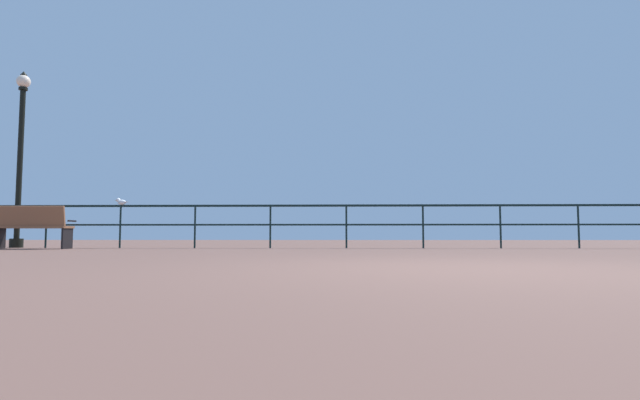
% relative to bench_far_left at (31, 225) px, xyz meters
% --- Properties ---
extents(ground_plane, '(60.00, 60.00, 0.00)m').
position_rel_bench_far_left_xyz_m(ground_plane, '(7.79, -6.29, -0.53)').
color(ground_plane, brown).
extents(pier_railing, '(23.11, 0.05, 1.01)m').
position_rel_bench_far_left_xyz_m(pier_railing, '(7.79, 0.90, 0.22)').
color(pier_railing, black).
rests_on(pier_railing, ground_plane).
extents(bench_far_left, '(1.60, 0.67, 0.93)m').
position_rel_bench_far_left_xyz_m(bench_far_left, '(0.00, 0.00, 0.00)').
color(bench_far_left, brown).
rests_on(bench_far_left, ground_plane).
extents(lamppost_left, '(0.32, 0.32, 4.37)m').
position_rel_bench_far_left_xyz_m(lamppost_left, '(-1.08, 1.17, 1.85)').
color(lamppost_left, black).
rests_on(lamppost_left, ground_plane).
extents(seagull_on_rail, '(0.35, 0.19, 0.17)m').
position_rel_bench_far_left_xyz_m(seagull_on_rail, '(1.58, 0.90, 0.56)').
color(seagull_on_rail, white).
rests_on(seagull_on_rail, pier_railing).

